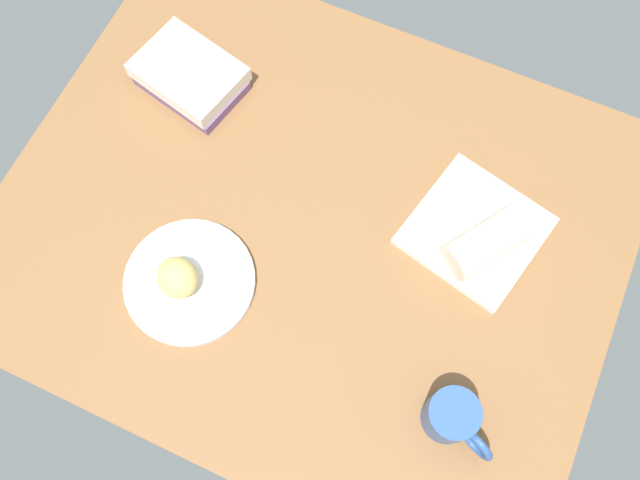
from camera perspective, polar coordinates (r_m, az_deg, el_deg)
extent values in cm
cube|color=brown|center=(122.19, -0.79, 1.21)|extent=(110.00, 90.00, 4.00)
cylinder|color=white|center=(118.10, -11.00, -3.48)|extent=(22.68, 22.68, 1.40)
ellipsoid|color=tan|center=(115.14, -12.00, -3.14)|extent=(9.99, 9.76, 5.33)
cube|color=white|center=(121.98, 13.03, 0.77)|extent=(25.76, 25.76, 1.60)
cylinder|color=silver|center=(121.61, 12.74, 3.23)|extent=(4.62, 4.62, 2.74)
cylinder|color=#C06832|center=(120.65, 12.85, 3.43)|extent=(3.79, 3.79, 0.40)
cylinder|color=beige|center=(116.97, 13.89, -0.24)|extent=(13.59, 15.75, 6.85)
cube|color=#6B4C7A|center=(134.69, -10.86, 12.95)|extent=(21.27, 16.74, 2.25)
cube|color=silver|center=(132.75, -11.09, 13.82)|extent=(21.94, 18.16, 3.35)
cylinder|color=#2D518C|center=(109.81, 11.02, -14.42)|extent=(8.17, 8.17, 8.83)
cylinder|color=#A06543|center=(106.08, 11.40, -14.21)|extent=(6.70, 6.70, 0.40)
torus|color=#2D518C|center=(110.23, 13.10, -16.49)|extent=(6.40, 3.81, 6.50)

